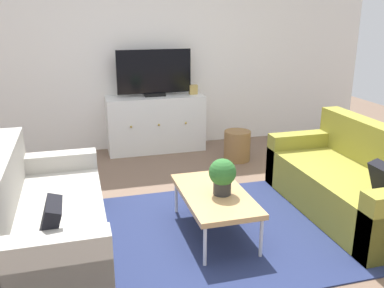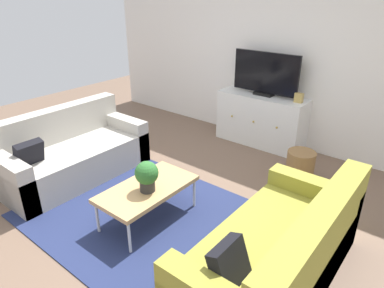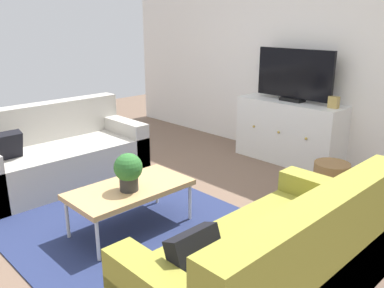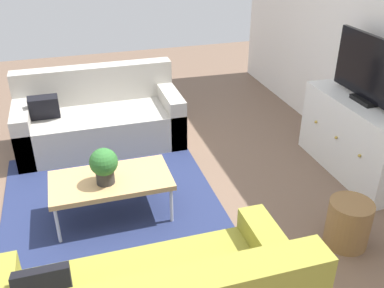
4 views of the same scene
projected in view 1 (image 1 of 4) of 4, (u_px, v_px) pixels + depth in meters
The scene contains 11 objects.
ground_plane at pixel (209, 225), 3.84m from camera, with size 10.00×10.00×0.00m, color brown.
wall_back at pixel (153, 50), 5.77m from camera, with size 6.40×0.12×2.70m, color white.
area_rug at pixel (214, 232), 3.70m from camera, with size 2.50×1.90×0.01m, color navy.
couch_left_side at pixel (38, 223), 3.29m from camera, with size 0.85×1.78×0.83m.
couch_right_side at pixel (355, 184), 4.02m from camera, with size 0.85×1.78×0.83m.
coffee_table at pixel (215, 196), 3.59m from camera, with size 0.54×1.01×0.39m.
potted_plant at pixel (222, 175), 3.50m from camera, with size 0.23×0.23×0.31m.
tv_console at pixel (156, 123), 5.79m from camera, with size 1.32×0.47×0.76m.
flat_screen_tv at pixel (154, 73), 5.60m from camera, with size 1.00×0.16×0.62m.
mantel_clock at pixel (193, 89), 5.80m from camera, with size 0.11×0.07×0.13m, color tan.
wicker_basket at pixel (237, 146), 5.45m from camera, with size 0.34×0.34×0.39m, color olive.
Camera 1 is at (-1.06, -3.27, 1.86)m, focal length 39.44 mm.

